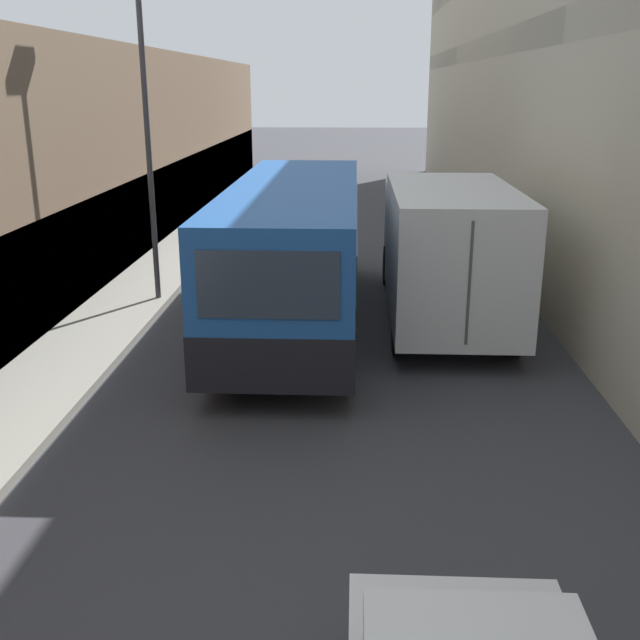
# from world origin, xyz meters

# --- Properties ---
(ground_plane) EXTENTS (150.00, 150.00, 0.00)m
(ground_plane) POSITION_xyz_m (0.00, 15.00, 0.00)
(ground_plane) COLOR #38383D
(sidewalk_left) EXTENTS (1.78, 60.00, 0.14)m
(sidewalk_left) POSITION_xyz_m (-4.65, 15.00, 0.07)
(sidewalk_left) COLOR gray
(sidewalk_left) RESTS_ON ground_plane
(bus) EXTENTS (2.48, 9.61, 2.86)m
(bus) POSITION_xyz_m (-0.80, 16.28, 1.53)
(bus) COLOR #1E519E
(bus) RESTS_ON ground_plane
(box_truck) EXTENTS (2.33, 7.15, 2.85)m
(box_truck) POSITION_xyz_m (2.27, 16.78, 1.56)
(box_truck) COLOR silver
(box_truck) RESTS_ON ground_plane
(street_lamp) EXTENTS (0.36, 0.80, 7.49)m
(street_lamp) POSITION_xyz_m (-4.01, 17.54, 5.26)
(street_lamp) COLOR #38383D
(street_lamp) RESTS_ON sidewalk_left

